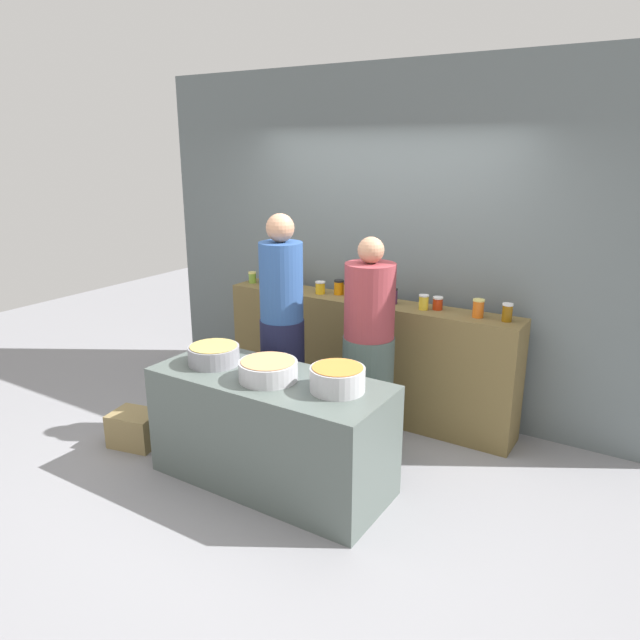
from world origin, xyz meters
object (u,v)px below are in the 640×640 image
Objects in this scene: preserve_jar_2 at (268,282)px; cooking_pot_right at (337,379)px; preserve_jar_8 at (373,293)px; preserve_jar_9 at (394,296)px; cook_in_cap at (368,358)px; preserve_jar_7 at (359,292)px; cooking_pot_center at (268,370)px; preserve_jar_4 at (320,288)px; preserve_jar_0 at (252,277)px; bread_crate at (135,429)px; preserve_jar_6 at (348,289)px; preserve_jar_13 at (507,312)px; cook_with_tongs at (282,339)px; preserve_jar_12 at (478,308)px; preserve_jar_1 at (263,277)px; preserve_jar_11 at (438,303)px; cooking_pot_left at (214,355)px; preserve_jar_3 at (288,280)px; preserve_jar_10 at (424,302)px; preserve_jar_5 at (339,287)px.

preserve_jar_2 reaches higher than cooking_pot_right.
preserve_jar_9 is at bearing -3.10° from preserve_jar_8.
cook_in_cap is at bearing -81.81° from preserve_jar_9.
preserve_jar_8 is (0.12, 0.02, 0.01)m from preserve_jar_7.
cooking_pot_center is 1.11× the size of cooking_pot_right.
preserve_jar_0 is at bearing 178.92° from preserve_jar_4.
bread_crate is at bearing -133.99° from preserve_jar_9.
preserve_jar_0 is at bearing -178.62° from preserve_jar_8.
preserve_jar_13 is (1.41, -0.03, 0.01)m from preserve_jar_6.
preserve_jar_13 is (1.66, 0.02, 0.01)m from preserve_jar_4.
preserve_jar_9 is 1.02m from cook_with_tongs.
preserve_jar_12 is (1.18, -0.04, 0.01)m from preserve_jar_6.
preserve_jar_8 reaches higher than preserve_jar_6.
preserve_jar_13 reaches higher than preserve_jar_1.
preserve_jar_8 reaches higher than preserve_jar_11.
preserve_jar_1 is 1.15m from cook_with_tongs.
cook_in_cap is (-0.87, -0.60, -0.35)m from preserve_jar_13.
cook_in_cap reaches higher than cooking_pot_left.
preserve_jar_12 reaches higher than preserve_jar_13.
preserve_jar_8 is at bearing 50.35° from bread_crate.
preserve_jar_11 is at bearing 176.55° from preserve_jar_13.
preserve_jar_3 is 1.01× the size of preserve_jar_8.
cook_in_cap reaches higher than bread_crate.
preserve_jar_7 is at bearing 178.10° from preserve_jar_10.
preserve_jar_7 is 0.80m from cook_in_cap.
preserve_jar_2 is 1.99m from cooking_pot_right.
preserve_jar_2 is at bearing -175.44° from preserve_jar_7.
preserve_jar_1 is 0.96× the size of preserve_jar_8.
preserve_jar_4 is at bearing -176.91° from preserve_jar_11.
preserve_jar_6 is 0.33× the size of bread_crate.
preserve_jar_11 is 0.35m from preserve_jar_12.
preserve_jar_8 is at bearing -3.64° from preserve_jar_5.
cooking_pot_center is (1.02, -1.37, -0.22)m from preserve_jar_2.
cook_in_cap is at bearing -35.74° from preserve_jar_4.
cooking_pot_center is at bearing -86.38° from preserve_jar_7.
preserve_jar_11 is at bearing 3.07° from preserve_jar_7.
preserve_jar_9 is at bearing 46.01° from bread_crate.
preserve_jar_13 is 0.39× the size of cooking_pot_right.
preserve_jar_9 reaches higher than preserve_jar_0.
preserve_jar_12 is 0.94m from cook_in_cap.
preserve_jar_8 is at bearing 5.39° from preserve_jar_2.
cook_with_tongs reaches higher than preserve_jar_1.
preserve_jar_0 is at bearing -179.77° from preserve_jar_13.
bread_crate is (-0.92, -0.77, -0.70)m from cook_with_tongs.
preserve_jar_3 is at bearing 122.00° from cook_with_tongs.
preserve_jar_5 is 0.24m from preserve_jar_7.
preserve_jar_2 is 0.82× the size of preserve_jar_10.
preserve_jar_10 is at bearing 70.94° from cook_in_cap.
preserve_jar_7 is 1.46m from cooking_pot_center.
preserve_jar_0 is at bearing 164.40° from preserve_jar_2.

